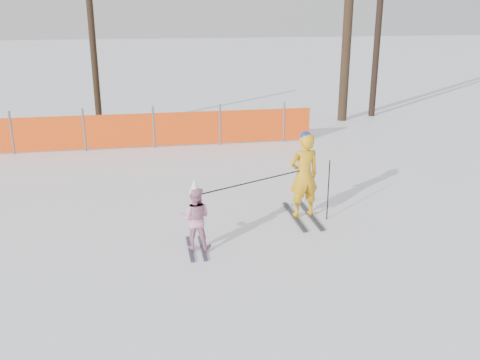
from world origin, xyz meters
The scene contains 6 objects.
ground centered at (0.00, 0.00, 0.00)m, with size 120.00×120.00×0.00m, color white.
adult centered at (1.36, 0.90, 0.89)m, with size 0.67×1.54×1.78m.
child centered at (-0.91, -0.21, 0.60)m, with size 0.64×1.01×1.31m.
ski_poles centered at (0.78, 0.47, 0.87)m, with size 2.63×1.03×1.23m.
safety_fence centered at (-4.06, 7.00, 0.56)m, with size 14.85×0.06×1.25m.
tree_trunks centered at (4.46, 9.92, 3.20)m, with size 10.38×0.85×6.95m.
Camera 1 is at (-1.68, -8.78, 4.12)m, focal length 40.00 mm.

